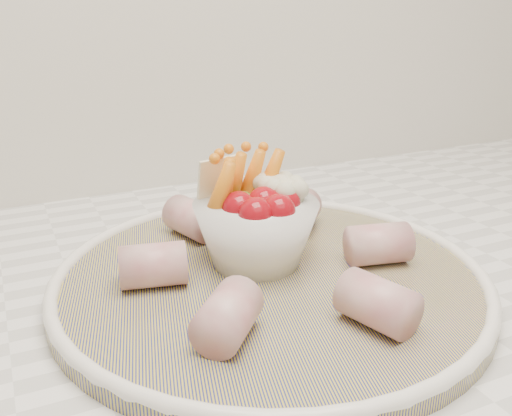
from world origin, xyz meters
name	(u,v)px	position (x,y,z in m)	size (l,w,h in m)	color
serving_platter	(270,277)	(0.05, 1.43, 0.93)	(0.47, 0.47, 0.02)	navy
veggie_bowl	(256,222)	(0.05, 1.45, 0.98)	(0.11, 0.11, 0.10)	white
cured_meat_rolls	(270,254)	(0.05, 1.43, 0.95)	(0.26, 0.28, 0.04)	#B7535D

